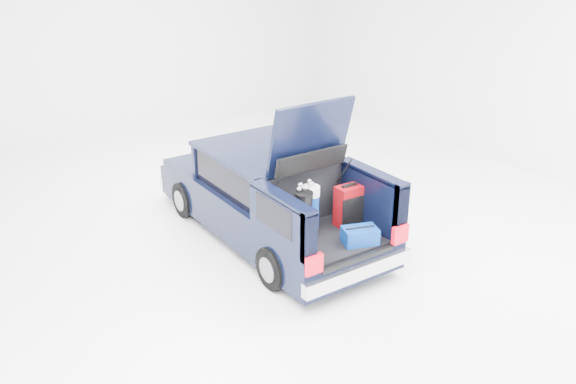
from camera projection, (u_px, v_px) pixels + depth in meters
ground at (271, 235)px, 9.90m from camera, size 14.00×14.00×0.00m
car at (267, 195)px, 9.72m from camera, size 1.87×4.65×2.47m
red_suitcase at (349, 206)px, 8.79m from camera, size 0.39×0.25×0.64m
black_golf_bag at (302, 219)px, 8.15m from camera, size 0.26×0.32×0.91m
blue_golf_bag at (311, 210)px, 8.47m from camera, size 0.31×0.31×0.83m
blue_duffel at (360, 235)px, 8.34m from camera, size 0.54×0.44×0.25m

